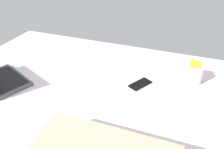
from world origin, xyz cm
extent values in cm
cube|color=silver|center=(0.00, 0.00, 9.00)|extent=(180.00, 140.00, 18.00)
cube|color=#4C4C51|center=(49.92, 6.69, 19.00)|extent=(39.46, 34.31, 2.00)
cube|color=black|center=(49.32, 5.32, 20.20)|extent=(33.38, 27.21, 0.40)
cylinder|color=silver|center=(-58.57, -34.18, 23.50)|extent=(9.00, 9.00, 11.00)
cube|color=#268C33|center=(-58.31, -35.63, 21.94)|extent=(6.52, 6.83, 3.73)
cube|color=orange|center=(-57.80, -33.43, 25.42)|extent=(7.91, 7.06, 6.65)
cube|color=yellow|center=(-57.75, -34.90, 28.91)|extent=(6.83, 7.11, 5.35)
cube|color=black|center=(-28.98, -19.99, 18.40)|extent=(12.85, 15.53, 0.80)
camera|label=1|loc=(-51.17, 88.54, 93.91)|focal=35.74mm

